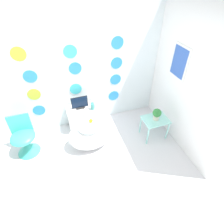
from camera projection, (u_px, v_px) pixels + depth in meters
name	position (u px, v px, depth m)	size (l,w,h in m)	color
ground_plane	(101.00, 184.00, 2.97)	(12.00, 12.00, 0.00)	silver
wall_back_dotted	(75.00, 71.00, 3.35)	(4.52, 0.05, 2.60)	white
wall_right	(180.00, 77.00, 3.16)	(0.06, 2.67, 2.60)	white
bathtub	(90.00, 135.00, 3.43)	(0.85, 0.57, 0.59)	white
rubber_duck	(91.00, 121.00, 3.25)	(0.07, 0.08, 0.09)	yellow
chair	(25.00, 142.00, 3.33)	(0.45, 0.45, 0.80)	#38B2A3
tv_cabinet	(82.00, 118.00, 3.84)	(0.59, 0.36, 0.57)	silver
tv	(80.00, 103.00, 3.58)	(0.34, 0.12, 0.27)	black
vase	(93.00, 106.00, 3.57)	(0.08, 0.08, 0.18)	#51B2AD
side_table	(155.00, 122.00, 3.57)	(0.51, 0.39, 0.47)	#99E0D8
potted_plant_left	(157.00, 114.00, 3.42)	(0.17, 0.17, 0.25)	beige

